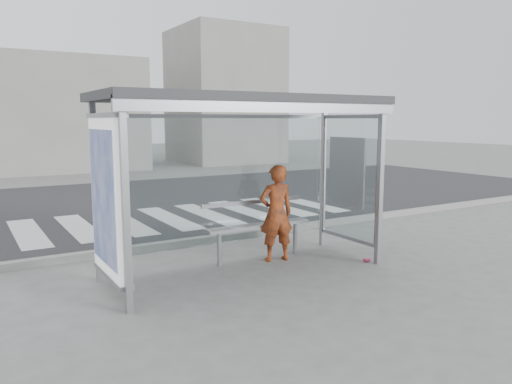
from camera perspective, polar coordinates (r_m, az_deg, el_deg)
ground at (r=7.60m, az=-1.09°, el=-9.09°), size 80.00×80.00×0.00m
road at (r=13.96m, az=-15.59°, el=-1.38°), size 30.00×10.00×0.01m
curb at (r=9.27m, az=-7.15°, el=-5.58°), size 30.00×0.18×0.12m
crosswalk at (r=11.96m, az=-7.73°, el=-2.74°), size 7.55×3.00×0.00m
bus_shelter at (r=7.14m, az=-3.98°, el=5.96°), size 4.25×1.65×2.62m
building_center at (r=24.56m, az=-22.80°, el=8.16°), size 8.00×5.00×5.00m
building_right at (r=27.40m, az=-3.64°, el=10.81°), size 5.00×5.00×7.00m
person at (r=8.01m, az=2.32°, el=-2.43°), size 0.63×0.47×1.56m
bench at (r=8.12m, az=0.22°, el=-3.82°), size 1.86×0.32×0.96m
soda_can at (r=8.28m, az=12.54°, el=-7.61°), size 0.12×0.08×0.06m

